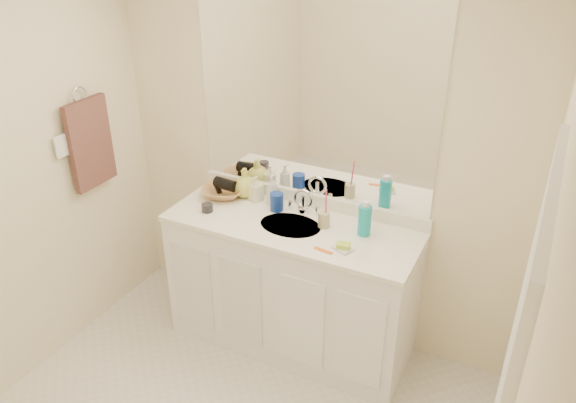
% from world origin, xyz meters
% --- Properties ---
extents(wall_back, '(2.60, 0.02, 2.40)m').
position_xyz_m(wall_back, '(0.00, 1.30, 1.20)').
color(wall_back, '#FCEFC5').
rests_on(wall_back, floor).
extents(wall_right, '(0.02, 2.60, 2.40)m').
position_xyz_m(wall_right, '(1.30, 0.00, 1.20)').
color(wall_right, '#FCEFC5').
rests_on(wall_right, floor).
extents(vanity_cabinet, '(1.50, 0.55, 0.85)m').
position_xyz_m(vanity_cabinet, '(0.00, 1.02, 0.42)').
color(vanity_cabinet, white).
rests_on(vanity_cabinet, floor).
extents(countertop, '(1.52, 0.57, 0.03)m').
position_xyz_m(countertop, '(0.00, 1.02, 0.86)').
color(countertop, white).
rests_on(countertop, vanity_cabinet).
extents(backsplash, '(1.52, 0.03, 0.08)m').
position_xyz_m(backsplash, '(0.00, 1.29, 0.92)').
color(backsplash, white).
rests_on(backsplash, countertop).
extents(sink_basin, '(0.37, 0.37, 0.02)m').
position_xyz_m(sink_basin, '(0.00, 1.00, 0.87)').
color(sink_basin, '#B7B1A0').
rests_on(sink_basin, countertop).
extents(faucet, '(0.02, 0.02, 0.11)m').
position_xyz_m(faucet, '(0.00, 1.18, 0.94)').
color(faucet, silver).
rests_on(faucet, countertop).
extents(mirror, '(1.48, 0.01, 1.20)m').
position_xyz_m(mirror, '(0.00, 1.29, 1.56)').
color(mirror, white).
rests_on(mirror, wall_back).
extents(blue_mug, '(0.10, 0.10, 0.11)m').
position_xyz_m(blue_mug, '(-0.16, 1.13, 0.94)').
color(blue_mug, navy).
rests_on(blue_mug, countertop).
extents(tan_cup, '(0.08, 0.08, 0.09)m').
position_xyz_m(tan_cup, '(0.18, 1.08, 0.93)').
color(tan_cup, tan).
rests_on(tan_cup, countertop).
extents(toothbrush, '(0.02, 0.04, 0.19)m').
position_xyz_m(toothbrush, '(0.19, 1.08, 1.03)').
color(toothbrush, '#E53C68').
rests_on(toothbrush, tan_cup).
extents(mouthwash_bottle, '(0.09, 0.09, 0.18)m').
position_xyz_m(mouthwash_bottle, '(0.42, 1.10, 0.97)').
color(mouthwash_bottle, '#0EA2B1').
rests_on(mouthwash_bottle, countertop).
extents(soap_dish, '(0.13, 0.12, 0.01)m').
position_xyz_m(soap_dish, '(0.37, 0.90, 0.89)').
color(soap_dish, silver).
rests_on(soap_dish, countertop).
extents(green_soap, '(0.08, 0.07, 0.03)m').
position_xyz_m(green_soap, '(0.37, 0.90, 0.90)').
color(green_soap, '#ACD734').
rests_on(green_soap, soap_dish).
extents(orange_comb, '(0.11, 0.04, 0.00)m').
position_xyz_m(orange_comb, '(0.28, 0.84, 0.88)').
color(orange_comb, orange).
rests_on(orange_comb, countertop).
extents(dark_jar, '(0.08, 0.08, 0.05)m').
position_xyz_m(dark_jar, '(-0.53, 0.93, 0.90)').
color(dark_jar, black).
rests_on(dark_jar, countertop).
extents(soap_bottle_white, '(0.10, 0.10, 0.19)m').
position_xyz_m(soap_bottle_white, '(-0.22, 1.20, 0.98)').
color(soap_bottle_white, silver).
rests_on(soap_bottle_white, countertop).
extents(soap_bottle_cream, '(0.10, 0.10, 0.16)m').
position_xyz_m(soap_bottle_cream, '(-0.33, 1.19, 0.96)').
color(soap_bottle_cream, '#F2F1C5').
rests_on(soap_bottle_cream, countertop).
extents(soap_bottle_yellow, '(0.15, 0.15, 0.19)m').
position_xyz_m(soap_bottle_yellow, '(-0.42, 1.21, 0.98)').
color(soap_bottle_yellow, '#C8CD50').
rests_on(soap_bottle_yellow, countertop).
extents(wicker_basket, '(0.35, 0.35, 0.07)m').
position_xyz_m(wicker_basket, '(-0.55, 1.15, 0.91)').
color(wicker_basket, '#AF7B46').
rests_on(wicker_basket, countertop).
extents(hair_dryer, '(0.15, 0.09, 0.07)m').
position_xyz_m(hair_dryer, '(-0.53, 1.15, 0.97)').
color(hair_dryer, black).
rests_on(hair_dryer, wicker_basket).
extents(towel_ring, '(0.01, 0.11, 0.11)m').
position_xyz_m(towel_ring, '(-1.27, 0.77, 1.55)').
color(towel_ring, silver).
rests_on(towel_ring, wall_left).
extents(hand_towel, '(0.04, 0.32, 0.55)m').
position_xyz_m(hand_towel, '(-1.25, 0.77, 1.25)').
color(hand_towel, '#3E2521').
rests_on(hand_towel, towel_ring).
extents(switch_plate, '(0.01, 0.08, 0.13)m').
position_xyz_m(switch_plate, '(-1.27, 0.57, 1.30)').
color(switch_plate, white).
rests_on(switch_plate, wall_left).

